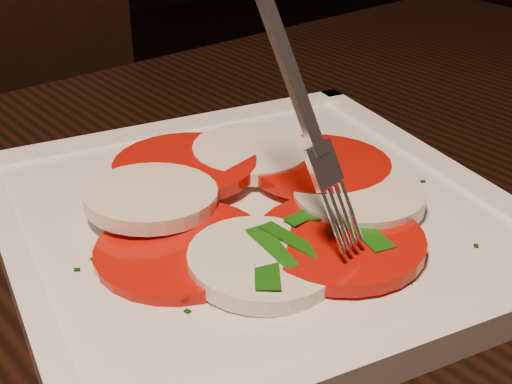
{
  "coord_description": "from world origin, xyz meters",
  "views": [
    {
      "loc": [
        -0.34,
        -0.59,
        1.0
      ],
      "look_at": [
        -0.1,
        -0.25,
        0.78
      ],
      "focal_mm": 50.0,
      "sensor_mm": 36.0,
      "label": 1
    }
  ],
  "objects": [
    {
      "name": "plate",
      "position": [
        -0.1,
        -0.25,
        0.76
      ],
      "size": [
        0.36,
        0.36,
        0.01
      ],
      "primitive_type": "cube",
      "rotation": [
        0.0,
        0.0,
        -0.15
      ],
      "color": "white",
      "rests_on": "table"
    },
    {
      "name": "fork",
      "position": [
        -0.11,
        -0.29,
        0.87
      ],
      "size": [
        0.06,
        0.1,
        0.18
      ],
      "primitive_type": null,
      "rotation": [
        0.0,
        0.0,
        0.26
      ],
      "color": "white",
      "rests_on": "caprese_salad"
    },
    {
      "name": "table",
      "position": [
        -0.05,
        -0.29,
        0.65
      ],
      "size": [
        1.26,
        0.89,
        0.75
      ],
      "rotation": [
        0.0,
        0.0,
        0.08
      ],
      "color": "black",
      "rests_on": "ground"
    },
    {
      "name": "chair",
      "position": [
        -0.12,
        0.37,
        0.53
      ],
      "size": [
        0.53,
        0.53,
        0.93
      ],
      "rotation": [
        0.0,
        0.0,
        -0.31
      ],
      "color": "black",
      "rests_on": "ground"
    },
    {
      "name": "caprese_salad",
      "position": [
        -0.1,
        -0.25,
        0.77
      ],
      "size": [
        0.25,
        0.24,
        0.02
      ],
      "color": "red",
      "rests_on": "plate"
    }
  ]
}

